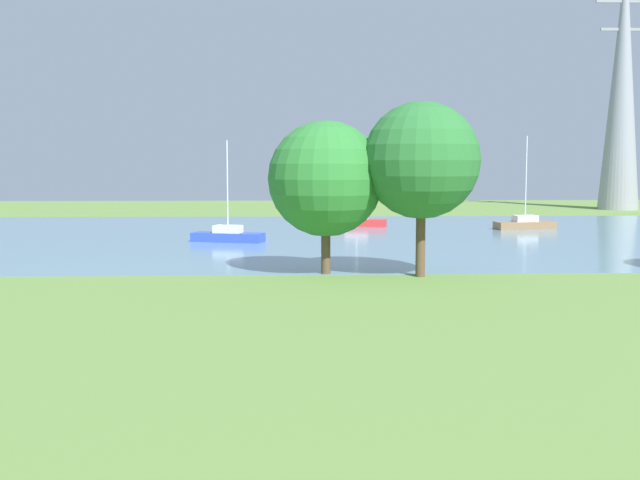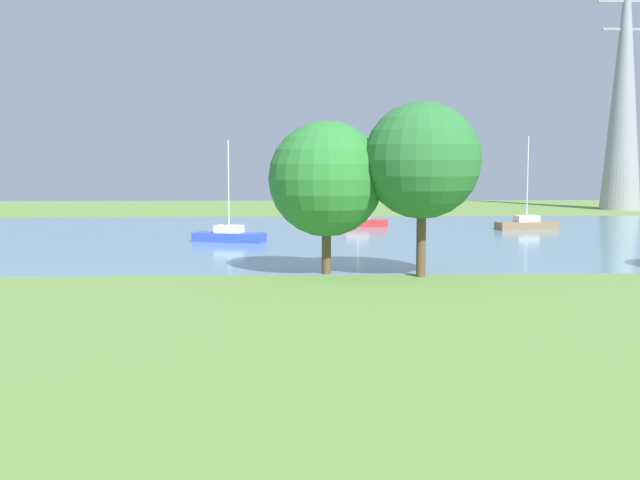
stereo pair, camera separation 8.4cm
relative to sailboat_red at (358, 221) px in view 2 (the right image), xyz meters
name	(u,v)px [view 2 (the right image)]	position (x,y,z in m)	size (l,w,h in m)	color
ground_plane	(335,305)	(-3.81, -36.05, -0.44)	(160.00, 160.00, 0.00)	olive
water_surface	(315,236)	(-3.81, -8.05, -0.43)	(140.00, 40.00, 0.02)	slate
sailboat_red	(358,221)	(0.00, 0.00, 0.00)	(5.02, 2.58, 5.22)	red
sailboat_blue	(229,235)	(-9.63, -12.26, 0.02)	(5.03, 2.84, 6.73)	blue
sailboat_brown	(526,224)	(13.07, -3.18, 0.02)	(5.00, 2.37, 7.32)	brown
tree_west_far	(326,179)	(-3.78, -27.69, 4.10)	(5.49, 5.49, 7.30)	brown
tree_mid_shore	(422,161)	(0.59, -28.70, 4.96)	(5.42, 5.42, 8.13)	brown
electricity_pylon	(624,80)	(31.11, 22.43, 13.76)	(6.40, 4.40, 28.39)	gray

